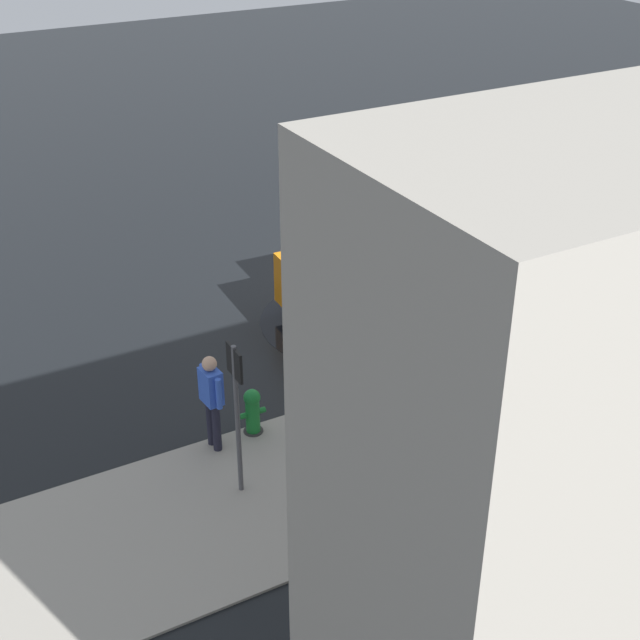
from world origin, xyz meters
name	(u,v)px	position (x,y,z in m)	size (l,w,h in m)	color
ground_plane	(373,303)	(0.00, 0.00, 0.00)	(60.00, 60.00, 0.00)	black
kerb_strip	(511,409)	(0.00, 4.20, 0.02)	(24.00, 3.20, 0.04)	gray
moving_hatchback	(390,262)	(-0.10, 0.38, 1.03)	(3.97, 1.87, 2.06)	orange
fire_hydrant	(253,412)	(3.91, 2.76, 0.40)	(0.42, 0.31, 0.80)	#197A2D
pedestrian	(212,396)	(4.57, 2.82, 0.96)	(0.27, 0.57, 1.62)	blue
sign_post	(236,399)	(4.64, 3.92, 1.58)	(0.07, 0.44, 2.40)	#4C4C51
puddle_patch	(354,320)	(0.68, 0.41, 0.00)	(3.61, 3.61, 0.01)	black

